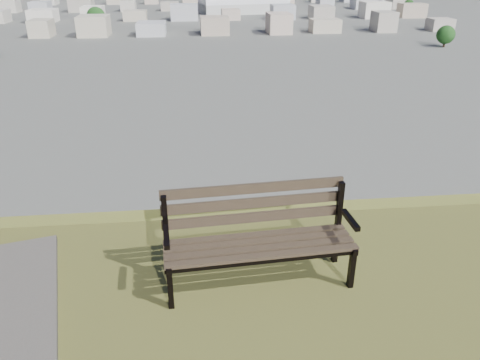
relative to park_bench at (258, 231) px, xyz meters
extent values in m
cube|color=#3A2F21|center=(0.02, -0.31, -0.10)|extent=(1.99, 0.24, 0.04)
cube|color=#3A2F21|center=(0.01, -0.18, -0.10)|extent=(1.99, 0.24, 0.04)
cube|color=#3A2F21|center=(0.00, -0.05, -0.10)|extent=(1.99, 0.24, 0.04)
cube|color=#3A2F21|center=(-0.01, 0.08, -0.10)|extent=(1.99, 0.24, 0.04)
cube|color=#3A2F21|center=(-0.01, 0.17, 0.08)|extent=(1.99, 0.18, 0.11)
cube|color=#3A2F21|center=(-0.01, 0.20, 0.24)|extent=(1.99, 0.18, 0.11)
cube|color=#3A2F21|center=(-0.02, 0.23, 0.40)|extent=(1.99, 0.18, 0.11)
cube|color=black|center=(-0.92, -0.40, -0.34)|extent=(0.06, 0.07, 0.49)
cube|color=black|center=(-0.96, 0.07, -0.08)|extent=(0.06, 0.07, 1.02)
cube|color=black|center=(-0.94, -0.18, -0.13)|extent=(0.09, 0.56, 0.06)
cube|color=black|center=(-0.94, -0.24, 0.14)|extent=(0.08, 0.40, 0.05)
cube|color=black|center=(0.97, -0.27, -0.34)|extent=(0.06, 0.07, 0.49)
cube|color=black|center=(0.94, 0.21, -0.08)|extent=(0.06, 0.07, 1.02)
cube|color=black|center=(0.96, -0.05, -0.13)|extent=(0.09, 0.56, 0.06)
cube|color=black|center=(0.96, -0.10, 0.14)|extent=(0.08, 0.40, 0.05)
cube|color=black|center=(0.02, -0.32, -0.15)|extent=(1.99, 0.19, 0.04)
cube|color=black|center=(-0.01, 0.10, -0.15)|extent=(1.99, 0.19, 0.04)
cone|color=brown|center=(1.11, 0.57, -0.50)|extent=(0.08, 0.08, 0.18)
cube|color=#BABAB5|center=(30.82, 279.57, -22.86)|extent=(52.26, 30.12, 5.46)
cylinder|color=white|center=(30.82, 279.57, -20.13)|extent=(52.26, 30.12, 20.74)
cube|color=silver|center=(-61.29, 197.37, -22.09)|extent=(11.00, 11.00, 7.00)
cube|color=#ABA093|center=(-37.29, 197.37, -22.09)|extent=(11.00, 11.00, 7.00)
cube|color=#C6AF9D|center=(-13.29, 197.37, -22.09)|extent=(11.00, 11.00, 7.00)
cube|color=#B2B2B7|center=(10.71, 197.37, -22.09)|extent=(11.00, 11.00, 7.00)
cube|color=#BCAF98|center=(34.71, 197.37, -22.09)|extent=(11.00, 11.00, 7.00)
cube|color=tan|center=(58.71, 197.37, -22.09)|extent=(11.00, 11.00, 7.00)
cube|color=beige|center=(82.71, 197.37, -22.09)|extent=(11.00, 11.00, 7.00)
cube|color=beige|center=(106.71, 197.37, -22.09)|extent=(11.00, 11.00, 7.00)
cube|color=#C6AF9D|center=(-73.29, 247.37, -22.09)|extent=(11.00, 11.00, 7.00)
cube|color=#B2B2B7|center=(-49.29, 247.37, -22.09)|extent=(11.00, 11.00, 7.00)
cube|color=#BCAF98|center=(-25.29, 247.37, -22.09)|extent=(11.00, 11.00, 7.00)
cube|color=tan|center=(-1.29, 247.37, -22.09)|extent=(11.00, 11.00, 7.00)
cube|color=beige|center=(22.71, 247.37, -22.09)|extent=(11.00, 11.00, 7.00)
cube|color=beige|center=(46.71, 247.37, -22.09)|extent=(11.00, 11.00, 7.00)
cube|color=silver|center=(70.71, 247.37, -22.09)|extent=(11.00, 11.00, 7.00)
cube|color=#ABA093|center=(94.71, 247.37, -22.09)|extent=(11.00, 11.00, 7.00)
cube|color=#C6AF9D|center=(118.71, 247.37, -22.09)|extent=(11.00, 11.00, 7.00)
cube|color=#BCAF98|center=(-109.29, 297.37, -22.09)|extent=(11.00, 11.00, 7.00)
cube|color=tan|center=(-85.29, 297.37, -22.09)|extent=(11.00, 11.00, 7.00)
cube|color=beige|center=(-61.29, 297.37, -22.09)|extent=(11.00, 11.00, 7.00)
cube|color=beige|center=(-37.29, 297.37, -22.09)|extent=(11.00, 11.00, 7.00)
cube|color=silver|center=(-13.29, 297.37, -22.09)|extent=(11.00, 11.00, 7.00)
cube|color=#ABA093|center=(10.71, 297.37, -22.09)|extent=(11.00, 11.00, 7.00)
cube|color=#C6AF9D|center=(34.71, 297.37, -22.09)|extent=(11.00, 11.00, 7.00)
cube|color=#B2B2B7|center=(58.71, 297.37, -22.09)|extent=(11.00, 11.00, 7.00)
cube|color=#BCAF98|center=(82.71, 297.37, -22.09)|extent=(11.00, 11.00, 7.00)
cube|color=tan|center=(106.71, 297.37, -22.09)|extent=(11.00, 11.00, 7.00)
cube|color=beige|center=(130.71, 297.37, -22.09)|extent=(11.00, 11.00, 7.00)
cube|color=silver|center=(-121.29, 347.37, -22.09)|extent=(11.00, 11.00, 7.00)
cylinder|color=black|center=(88.71, 157.37, -24.54)|extent=(0.80, 0.80, 2.10)
sphere|color=black|center=(88.71, 157.37, -21.39)|extent=(6.30, 6.30, 6.30)
cylinder|color=black|center=(-41.29, 217.37, -24.24)|extent=(0.80, 0.80, 2.70)
sphere|color=black|center=(-41.29, 217.37, -20.19)|extent=(8.10, 8.10, 8.10)
cylinder|color=black|center=(128.71, 277.37, -24.61)|extent=(0.80, 0.80, 1.95)
sphere|color=black|center=(128.71, 277.37, -21.69)|extent=(5.85, 5.85, 5.85)
cylinder|color=black|center=(38.71, 297.37, -24.54)|extent=(0.80, 0.80, 2.10)
sphere|color=black|center=(38.71, 297.37, -21.39)|extent=(6.30, 6.30, 6.30)
camera|label=1|loc=(-0.62, -4.18, 2.60)|focal=35.00mm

